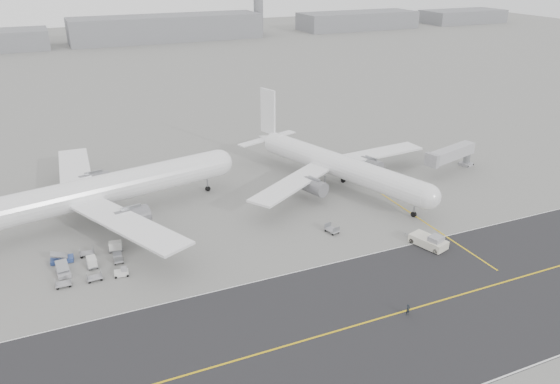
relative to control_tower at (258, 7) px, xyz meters
name	(u,v)px	position (x,y,z in m)	size (l,w,h in m)	color
ground	(291,265)	(-100.00, -265.00, -16.25)	(700.00, 700.00, 0.00)	gray
taxiway	(377,319)	(-94.98, -282.98, -16.24)	(220.00, 59.00, 0.03)	#252527
horizon_buildings	(151,41)	(-70.00, -5.00, -16.25)	(520.00, 28.00, 28.00)	gray
control_tower	(258,7)	(0.00, 0.00, 0.00)	(7.00, 7.00, 31.25)	gray
airliner_a	(97,191)	(-126.42, -234.66, -10.41)	(58.23, 57.05, 20.31)	white
airliner_b	(336,164)	(-77.13, -238.77, -11.11)	(48.83, 49.76, 17.82)	white
pushback_tug	(429,241)	(-75.16, -268.96, -15.26)	(4.80, 8.51, 2.41)	beige
jet_bridge	(451,155)	(-48.35, -241.97, -11.97)	(16.40, 7.31, 6.14)	gray
gse_cluster	(92,268)	(-130.07, -252.56, -16.25)	(15.99, 15.45, 1.80)	#A0A0A6
stray_dolly	(332,232)	(-88.21, -257.58, -16.25)	(1.59, 2.58, 1.59)	silver
ground_crew_a	(408,310)	(-90.42, -283.86, -15.37)	(0.64, 0.42, 1.77)	black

